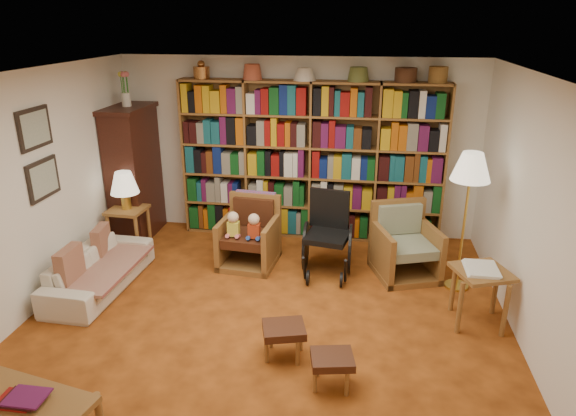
% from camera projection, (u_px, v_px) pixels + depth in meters
% --- Properties ---
extents(floor, '(5.00, 5.00, 0.00)m').
position_uv_depth(floor, '(267.00, 321.00, 5.36)').
color(floor, '#B6591C').
rests_on(floor, ground).
extents(ceiling, '(5.00, 5.00, 0.00)m').
position_uv_depth(ceiling, '(262.00, 76.00, 4.49)').
color(ceiling, white).
rests_on(ceiling, wall_back).
extents(wall_back, '(5.00, 0.00, 5.00)m').
position_uv_depth(wall_back, '(298.00, 148.00, 7.24)').
color(wall_back, white).
rests_on(wall_back, floor).
extents(wall_front, '(5.00, 0.00, 5.00)m').
position_uv_depth(wall_front, '(172.00, 380.00, 2.61)').
color(wall_front, white).
rests_on(wall_front, floor).
extents(wall_left, '(0.00, 5.00, 5.00)m').
position_uv_depth(wall_left, '(26.00, 197.00, 5.27)').
color(wall_left, white).
rests_on(wall_left, floor).
extents(wall_right, '(0.00, 5.00, 5.00)m').
position_uv_depth(wall_right, '(539.00, 224.00, 4.58)').
color(wall_right, white).
rests_on(wall_right, floor).
extents(bookshelf, '(3.60, 0.30, 2.42)m').
position_uv_depth(bookshelf, '(311.00, 157.00, 7.08)').
color(bookshelf, brown).
rests_on(bookshelf, floor).
extents(curio_cabinet, '(0.50, 0.95, 2.40)m').
position_uv_depth(curio_cabinet, '(134.00, 171.00, 7.19)').
color(curio_cabinet, '#3C1610').
rests_on(curio_cabinet, floor).
extents(framed_pictures, '(0.03, 0.52, 0.97)m').
position_uv_depth(framed_pictures, '(39.00, 154.00, 5.41)').
color(framed_pictures, black).
rests_on(framed_pictures, wall_left).
extents(sofa, '(1.61, 0.69, 0.46)m').
position_uv_depth(sofa, '(99.00, 270.00, 5.95)').
color(sofa, beige).
rests_on(sofa, floor).
extents(sofa_throw, '(0.73, 1.30, 0.04)m').
position_uv_depth(sofa_throw, '(103.00, 265.00, 5.91)').
color(sofa_throw, beige).
rests_on(sofa_throw, sofa).
extents(cushion_left, '(0.17, 0.38, 0.36)m').
position_uv_depth(cushion_left, '(101.00, 240.00, 6.21)').
color(cushion_left, maroon).
rests_on(cushion_left, sofa).
extents(cushion_right, '(0.13, 0.40, 0.40)m').
position_uv_depth(cushion_right, '(70.00, 266.00, 5.56)').
color(cushion_right, maroon).
rests_on(cushion_right, sofa).
extents(side_table_lamp, '(0.49, 0.49, 0.60)m').
position_uv_depth(side_table_lamp, '(128.00, 218.00, 6.84)').
color(side_table_lamp, brown).
rests_on(side_table_lamp, floor).
extents(table_lamp, '(0.37, 0.37, 0.51)m').
position_uv_depth(table_lamp, '(124.00, 184.00, 6.68)').
color(table_lamp, gold).
rests_on(table_lamp, side_table_lamp).
extents(armchair_leather, '(0.75, 0.79, 0.87)m').
position_uv_depth(armchair_leather, '(250.00, 235.00, 6.57)').
color(armchair_leather, brown).
rests_on(armchair_leather, floor).
extents(armchair_sage, '(0.93, 0.94, 0.87)m').
position_uv_depth(armchair_sage, '(405.00, 247.00, 6.30)').
color(armchair_sage, brown).
rests_on(armchair_sage, floor).
extents(wheelchair, '(0.58, 0.81, 1.01)m').
position_uv_depth(wheelchair, '(328.00, 236.00, 6.29)').
color(wheelchair, black).
rests_on(wheelchair, floor).
extents(floor_lamp, '(0.43, 0.43, 1.63)m').
position_uv_depth(floor_lamp, '(471.00, 172.00, 5.56)').
color(floor_lamp, gold).
rests_on(floor_lamp, floor).
extents(side_table_papers, '(0.65, 0.65, 0.64)m').
position_uv_depth(side_table_papers, '(481.00, 279.00, 5.16)').
color(side_table_papers, brown).
rests_on(side_table_papers, floor).
extents(footstool_a, '(0.46, 0.42, 0.33)m').
position_uv_depth(footstool_a, '(284.00, 332.00, 4.72)').
color(footstool_a, '#461F12').
rests_on(footstool_a, floor).
extents(footstool_b, '(0.41, 0.36, 0.30)m').
position_uv_depth(footstool_b, '(332.00, 361.00, 4.34)').
color(footstool_b, '#461F12').
rests_on(footstool_b, floor).
extents(coffee_table, '(1.08, 0.70, 0.44)m').
position_uv_depth(coffee_table, '(23.00, 407.00, 3.70)').
color(coffee_table, brown).
rests_on(coffee_table, floor).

